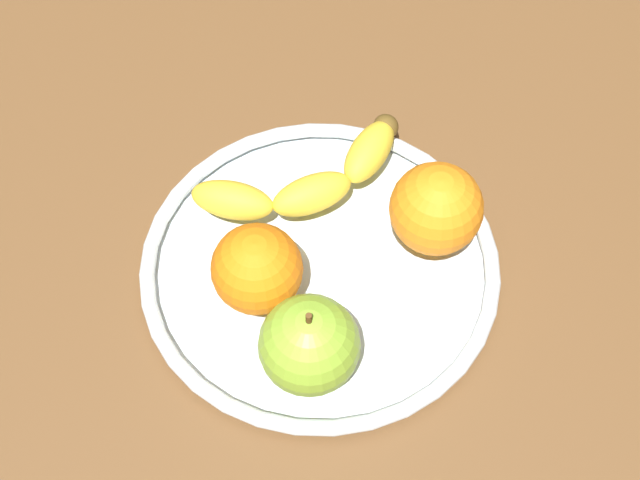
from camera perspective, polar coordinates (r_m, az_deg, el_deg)
ground_plane at (r=76.96cm, az=-0.00°, el=-2.72°), size 155.58×155.58×4.00cm
fruit_bowl at (r=74.44cm, az=-0.00°, el=-1.61°), size 28.38×28.38×1.80cm
banana at (r=76.19cm, az=-0.67°, el=3.71°), size 19.21×8.55×3.08cm
apple at (r=66.13cm, az=-0.65°, el=-6.37°), size 7.25×7.25×8.05cm
orange_front_right at (r=69.45cm, az=-3.83°, el=-1.76°), size 6.87×6.87×6.87cm
orange_back_right at (r=72.65cm, az=6.96°, el=2.08°), size 7.27×7.27×7.27cm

